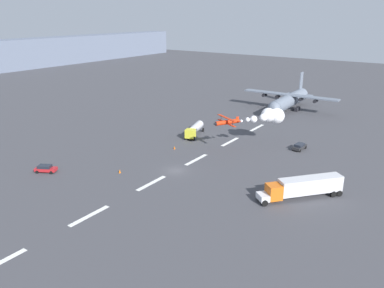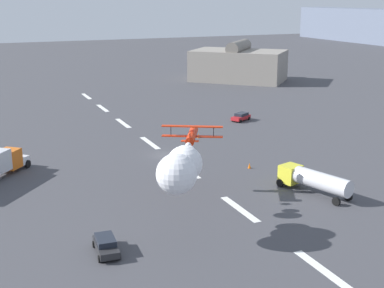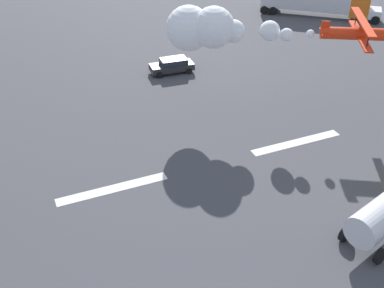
# 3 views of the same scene
# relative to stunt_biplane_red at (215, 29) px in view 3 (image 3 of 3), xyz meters

# --- Properties ---
(runway_stripe_5) EXTENTS (8.00, 0.90, 0.01)m
(runway_stripe_5) POSITION_rel_stunt_biplane_red_xyz_m (-3.47, 8.51, -7.24)
(runway_stripe_5) COLOR white
(runway_stripe_5) RESTS_ON ground
(runway_stripe_6) EXTENTS (8.00, 0.90, 0.01)m
(runway_stripe_6) POSITION_rel_stunt_biplane_red_xyz_m (11.87, 8.51, -7.24)
(runway_stripe_6) COLOR white
(runway_stripe_6) RESTS_ON ground
(stunt_biplane_red) EXTENTS (17.67, 12.29, 4.04)m
(stunt_biplane_red) POSITION_rel_stunt_biplane_red_xyz_m (0.00, 0.00, 0.00)
(stunt_biplane_red) COLOR red
(semi_truck_orange) EXTENTS (13.76, 12.22, 3.70)m
(semi_truck_orange) POSITION_rel_stunt_biplane_red_xyz_m (-23.41, -17.41, -5.11)
(semi_truck_orange) COLOR silver
(semi_truck_orange) RESTS_ON ground
(followme_car_yellow) EXTENTS (4.60, 2.30, 1.52)m
(followme_car_yellow) POSITION_rel_stunt_biplane_red_xyz_m (0.92, -8.02, -6.43)
(followme_car_yellow) COLOR #262628
(followme_car_yellow) RESTS_ON ground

